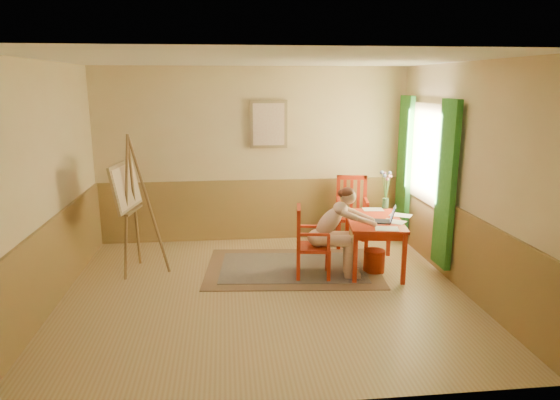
{
  "coord_description": "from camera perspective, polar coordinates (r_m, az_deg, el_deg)",
  "views": [
    {
      "loc": [
        -0.46,
        -5.82,
        2.55
      ],
      "look_at": [
        0.25,
        0.55,
        1.05
      ],
      "focal_mm": 32.3,
      "sensor_mm": 36.0,
      "label": 1
    }
  ],
  "objects": [
    {
      "name": "window",
      "position": [
        7.59,
        16.05,
        3.53
      ],
      "size": [
        0.12,
        2.01,
        2.2
      ],
      "color": "white",
      "rests_on": "room"
    },
    {
      "name": "chair_left",
      "position": [
        6.71,
        3.38,
        -4.79
      ],
      "size": [
        0.5,
        0.49,
        0.97
      ],
      "color": "red",
      "rests_on": "room"
    },
    {
      "name": "papers",
      "position": [
        7.1,
        12.17,
        -2.04
      ],
      "size": [
        0.75,
        1.25,
        0.0
      ],
      "color": "white",
      "rests_on": "table"
    },
    {
      "name": "rug",
      "position": [
        7.15,
        1.44,
        -7.66
      ],
      "size": [
        2.54,
        1.82,
        0.02
      ],
      "color": "#8C7251",
      "rests_on": "room"
    },
    {
      "name": "wastebasket",
      "position": [
        7.09,
        10.6,
        -6.79
      ],
      "size": [
        0.36,
        0.36,
        0.31
      ],
      "primitive_type": "cylinder",
      "rotation": [
        0.0,
        0.0,
        -0.29
      ],
      "color": "#AE2F11",
      "rests_on": "room"
    },
    {
      "name": "laptop",
      "position": [
        6.89,
        11.63,
        -2.11
      ],
      "size": [
        0.42,
        0.33,
        0.22
      ],
      "color": "#1E2338",
      "rests_on": "table"
    },
    {
      "name": "easel",
      "position": [
        7.02,
        -16.76,
        0.9
      ],
      "size": [
        0.69,
        0.85,
        1.9
      ],
      "color": "olive",
      "rests_on": "room"
    },
    {
      "name": "vase",
      "position": [
        7.63,
        11.88,
        1.0
      ],
      "size": [
        0.2,
        0.28,
        0.56
      ],
      "color": "#3F724C",
      "rests_on": "table"
    },
    {
      "name": "room",
      "position": [
        5.95,
        -1.81,
        2.02
      ],
      "size": [
        5.04,
        4.54,
        2.84
      ],
      "color": "tan",
      "rests_on": "ground"
    },
    {
      "name": "wall_portrait",
      "position": [
        8.08,
        -1.31,
        8.56
      ],
      "size": [
        0.6,
        0.05,
        0.76
      ],
      "color": "#967F54",
      "rests_on": "room"
    },
    {
      "name": "figure",
      "position": [
        6.68,
        6.26,
        -3.18
      ],
      "size": [
        0.93,
        0.46,
        1.23
      ],
      "color": "#D5AB8E",
      "rests_on": "room"
    },
    {
      "name": "table",
      "position": [
        7.06,
        10.61,
        -2.83
      ],
      "size": [
        0.89,
        1.29,
        0.72
      ],
      "color": "red",
      "rests_on": "room"
    },
    {
      "name": "wainscot",
      "position": [
        6.94,
        -2.28,
        -4.01
      ],
      "size": [
        5.0,
        4.5,
        1.0
      ],
      "color": "olive",
      "rests_on": "room"
    },
    {
      "name": "chair_back",
      "position": [
        8.08,
        8.13,
        -1.28
      ],
      "size": [
        0.56,
        0.58,
        1.1
      ],
      "color": "red",
      "rests_on": "room"
    }
  ]
}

